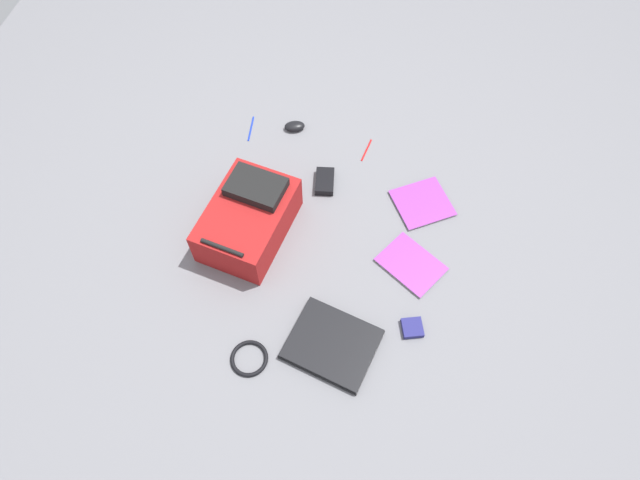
# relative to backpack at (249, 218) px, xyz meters

# --- Properties ---
(ground_plane) EXTENTS (3.94, 3.94, 0.00)m
(ground_plane) POSITION_rel_backpack_xyz_m (-0.31, -0.02, -0.09)
(ground_plane) COLOR slate
(backpack) EXTENTS (0.37, 0.48, 0.21)m
(backpack) POSITION_rel_backpack_xyz_m (0.00, 0.00, 0.00)
(backpack) COLOR maroon
(backpack) RESTS_ON ground_plane
(laptop) EXTENTS (0.37, 0.34, 0.03)m
(laptop) POSITION_rel_backpack_xyz_m (-0.43, 0.43, -0.08)
(laptop) COLOR black
(laptop) RESTS_ON ground_plane
(book_comic) EXTENTS (0.31, 0.29, 0.01)m
(book_comic) POSITION_rel_backpack_xyz_m (-0.68, 0.03, -0.09)
(book_comic) COLOR silver
(book_comic) RESTS_ON ground_plane
(book_manual) EXTENTS (0.31, 0.30, 0.01)m
(book_manual) POSITION_rel_backpack_xyz_m (-0.69, -0.28, -0.09)
(book_manual) COLOR silver
(book_manual) RESTS_ON ground_plane
(computer_mouse) EXTENTS (0.11, 0.09, 0.03)m
(computer_mouse) POSITION_rel_backpack_xyz_m (-0.05, -0.58, -0.08)
(computer_mouse) COLOR black
(computer_mouse) RESTS_ON ground_plane
(cable_coil) EXTENTS (0.14, 0.14, 0.02)m
(cable_coil) POSITION_rel_backpack_xyz_m (-0.14, 0.54, -0.09)
(cable_coil) COLOR black
(cable_coil) RESTS_ON ground_plane
(power_brick) EXTENTS (0.10, 0.14, 0.03)m
(power_brick) POSITION_rel_backpack_xyz_m (-0.26, -0.30, -0.08)
(power_brick) COLOR black
(power_brick) RESTS_ON ground_plane
(pen_black) EXTENTS (0.03, 0.13, 0.01)m
(pen_black) POSITION_rel_backpack_xyz_m (-0.41, -0.52, -0.09)
(pen_black) COLOR red
(pen_black) RESTS_ON ground_plane
(pen_blue) EXTENTS (0.02, 0.15, 0.01)m
(pen_blue) POSITION_rel_backpack_xyz_m (0.15, -0.54, -0.09)
(pen_blue) COLOR #1933B2
(pen_blue) RESTS_ON ground_plane
(earbud_pouch) EXTENTS (0.10, 0.10, 0.02)m
(earbud_pouch) POSITION_rel_backpack_xyz_m (-0.71, 0.30, -0.08)
(earbud_pouch) COLOR navy
(earbud_pouch) RESTS_ON ground_plane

